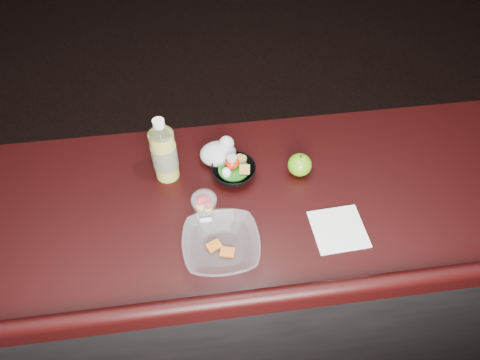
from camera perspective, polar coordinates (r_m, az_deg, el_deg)
The scene contains 9 objects.
room_shell at distance 0.74m, azimuth 6.92°, elevation 17.53°, with size 8.00×8.00×8.00m.
counter at distance 1.95m, azimuth 1.37°, elevation -11.22°, with size 4.06×0.71×1.02m.
lemonade_bottle at distance 1.52m, azimuth -9.23°, elevation 3.20°, with size 0.08×0.08×0.25m.
fruit_cup at distance 1.43m, azimuth -4.35°, elevation -3.19°, with size 0.08×0.08×0.11m.
green_apple at distance 1.57m, azimuth 7.29°, elevation 1.85°, with size 0.08×0.08×0.08m.
plastic_bag at distance 1.60m, azimuth -2.54°, elevation 3.37°, with size 0.13×0.10×0.09m.
snack_bowl at distance 1.56m, azimuth -0.83°, elevation 1.16°, with size 0.19×0.19×0.08m.
takeout_bowl at distance 1.39m, azimuth -2.31°, elevation -7.96°, with size 0.23×0.23×0.06m.
paper_napkin at distance 1.48m, azimuth 11.92°, elevation -5.89°, with size 0.16×0.16×0.00m, color white.
Camera 1 is at (-0.17, -0.60, 2.23)m, focal length 35.00 mm.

